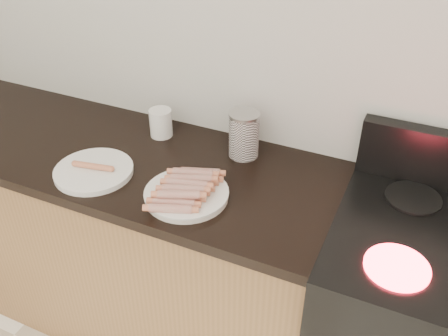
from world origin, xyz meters
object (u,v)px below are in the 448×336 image
at_px(side_plate, 94,171).
at_px(canister, 244,134).
at_px(main_plate, 187,195).
at_px(mug, 161,123).

distance_m(side_plate, canister, 0.55).
bearing_deg(main_plate, mug, 131.69).
relative_size(main_plate, side_plate, 1.00).
distance_m(main_plate, side_plate, 0.36).
xyz_separation_m(side_plate, mug, (0.08, 0.33, 0.05)).
height_order(side_plate, canister, canister).
bearing_deg(mug, main_plate, -48.31).
relative_size(main_plate, mug, 2.50).
xyz_separation_m(canister, mug, (-0.35, -0.00, -0.03)).
height_order(main_plate, canister, canister).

